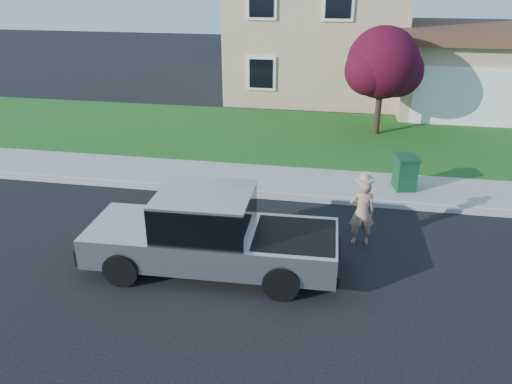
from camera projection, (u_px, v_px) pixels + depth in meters
ground at (263, 252)px, 11.26m from camera, size 80.00×80.00×0.00m
curb at (316, 199)px, 13.67m from camera, size 40.00×0.20×0.12m
sidewalk at (319, 183)px, 14.65m from camera, size 40.00×2.00×0.15m
lawn at (327, 138)px, 18.70m from camera, size 40.00×7.00×0.10m
house at (346, 29)px, 24.46m from camera, size 14.00×11.30×6.85m
pickup_truck at (211, 235)px, 10.31m from camera, size 5.36×2.08×1.74m
woman at (362, 211)px, 11.28m from camera, size 0.63×0.46×1.75m
ornamental_tree at (384, 66)px, 18.03m from camera, size 2.88×2.60×3.95m
trash_bin at (405, 172)px, 13.95m from camera, size 0.71×0.78×0.96m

